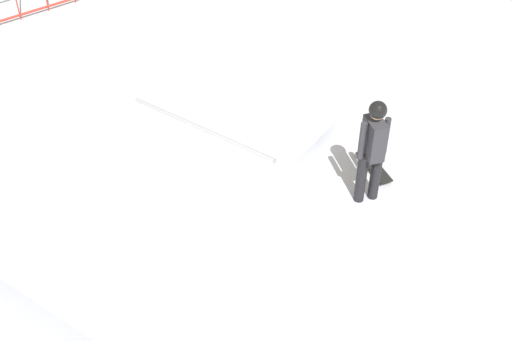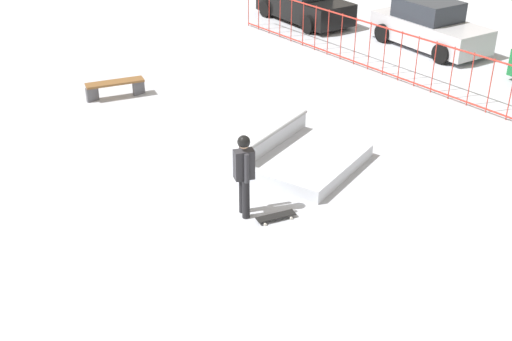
{
  "view_description": "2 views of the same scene",
  "coord_description": "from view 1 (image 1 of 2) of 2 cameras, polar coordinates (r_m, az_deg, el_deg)",
  "views": [
    {
      "loc": [
        -2.77,
        -5.38,
        6.98
      ],
      "look_at": [
        1.87,
        -0.24,
        0.9
      ],
      "focal_mm": 48.25,
      "sensor_mm": 36.0,
      "label": 1
    },
    {
      "loc": [
        11.5,
        -8.32,
        6.92
      ],
      "look_at": [
        3.52,
        -0.86,
        1.0
      ],
      "focal_mm": 45.75,
      "sensor_mm": 36.0,
      "label": 2
    }
  ],
  "objects": [
    {
      "name": "ground_plane",
      "position": [
        9.24,
        -9.8,
        -8.63
      ],
      "size": [
        60.0,
        60.0,
        0.0
      ],
      "primitive_type": "plane",
      "color": "#B2B7C1"
    },
    {
      "name": "skateboard",
      "position": [
        10.69,
        9.75,
        0.32
      ],
      "size": [
        0.45,
        0.82,
        0.09
      ],
      "rotation": [
        0.0,
        0.0,
        1.23
      ],
      "color": "black",
      "rests_on": "ground"
    },
    {
      "name": "skater",
      "position": [
        9.6,
        9.67,
        2.11
      ],
      "size": [
        0.41,
        0.44,
        1.73
      ],
      "rotation": [
        0.0,
        0.0,
        1.13
      ],
      "color": "black",
      "rests_on": "ground"
    },
    {
      "name": "skate_ramp",
      "position": [
        9.79,
        -9.14,
        -2.28
      ],
      "size": [
        5.85,
        3.77,
        0.74
      ],
      "rotation": [
        0.0,
        0.0,
        0.23
      ],
      "color": "silver",
      "rests_on": "ground"
    }
  ]
}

